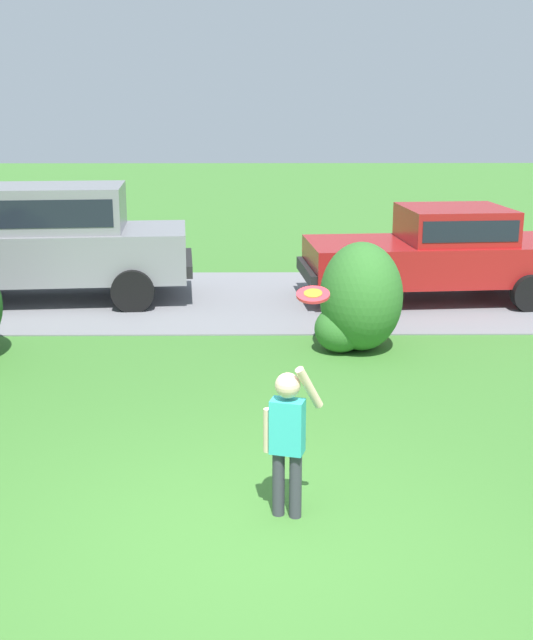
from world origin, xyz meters
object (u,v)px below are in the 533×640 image
at_px(parked_suv, 49,237).
at_px(frisbee, 313,295).
at_px(parked_sedan, 440,250).
at_px(child_thrower, 288,433).

relative_size(parked_suv, frisbee, 17.05).
bearing_deg(parked_suv, frisbee, -60.07).
xyz_separation_m(parked_sedan, child_thrower, (-2.80, -7.43, -0.13)).
bearing_deg(child_thrower, parked_sedan, 69.35).
bearing_deg(frisbee, child_thrower, -109.89).
height_order(parked_sedan, parked_suv, parked_suv).
bearing_deg(parked_suv, parked_sedan, -0.17).
height_order(child_thrower, frisbee, frisbee).
xyz_separation_m(parked_sedan, parked_suv, (-6.50, 0.02, 0.23)).
height_order(parked_sedan, frisbee, frisbee).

